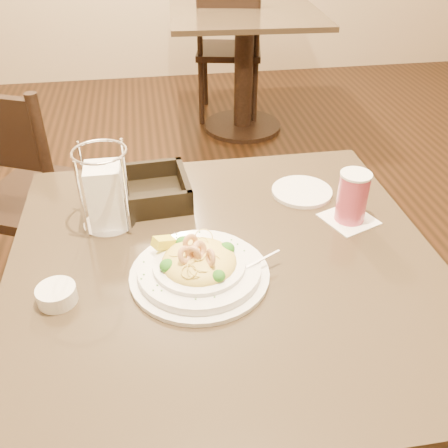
{
  "coord_description": "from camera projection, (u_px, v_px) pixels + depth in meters",
  "views": [
    {
      "loc": [
        -0.13,
        -0.8,
        1.42
      ],
      "look_at": [
        0.0,
        0.02,
        0.84
      ],
      "focal_mm": 40.0,
      "sensor_mm": 36.0,
      "label": 1
    }
  ],
  "objects": [
    {
      "name": "pasta_bowl",
      "position": [
        199.0,
        267.0,
        0.98
      ],
      "size": [
        0.31,
        0.28,
        0.09
      ],
      "rotation": [
        0.0,
        0.0,
        0.3
      ],
      "color": "white",
      "rests_on": "main_table"
    },
    {
      "name": "background_table",
      "position": [
        244.0,
        51.0,
        3.13
      ],
      "size": [
        0.95,
        0.95,
        0.76
      ],
      "rotation": [
        0.0,
        0.0,
        -0.06
      ],
      "color": "black",
      "rests_on": "ground"
    },
    {
      "name": "main_table",
      "position": [
        225.0,
        340.0,
        1.18
      ],
      "size": [
        0.9,
        0.9,
        0.76
      ],
      "color": "black",
      "rests_on": "ground"
    },
    {
      "name": "dining_chair_far",
      "position": [
        229.0,
        46.0,
        3.3
      ],
      "size": [
        0.5,
        0.5,
        0.93
      ],
      "rotation": [
        0.0,
        0.0,
        2.94
      ],
      "color": "black",
      "rests_on": "ground"
    },
    {
      "name": "dining_chair_near",
      "position": [
        34.0,
        195.0,
        1.75
      ],
      "size": [
        0.56,
        0.56,
        0.93
      ],
      "rotation": [
        0.0,
        0.0,
        2.71
      ],
      "color": "black",
      "rests_on": "ground"
    },
    {
      "name": "bread_basket",
      "position": [
        142.0,
        193.0,
        1.22
      ],
      "size": [
        0.24,
        0.2,
        0.06
      ],
      "rotation": [
        0.0,
        0.0,
        0.07
      ],
      "color": "black",
      "rests_on": "main_table"
    },
    {
      "name": "drink_glass",
      "position": [
        352.0,
        197.0,
        1.13
      ],
      "size": [
        0.14,
        0.14,
        0.12
      ],
      "rotation": [
        0.0,
        0.0,
        0.38
      ],
      "color": "white",
      "rests_on": "main_table"
    },
    {
      "name": "napkin_caddy",
      "position": [
        106.0,
        194.0,
        1.1
      ],
      "size": [
        0.12,
        0.12,
        0.19
      ],
      "rotation": [
        0.0,
        0.0,
        0.35
      ],
      "color": "silver",
      "rests_on": "main_table"
    },
    {
      "name": "side_plate",
      "position": [
        302.0,
        191.0,
        1.26
      ],
      "size": [
        0.17,
        0.17,
        0.01
      ],
      "primitive_type": "cylinder",
      "rotation": [
        0.0,
        0.0,
        -0.14
      ],
      "color": "white",
      "rests_on": "main_table"
    },
    {
      "name": "butter_ramekin",
      "position": [
        57.0,
        295.0,
        0.93
      ],
      "size": [
        0.09,
        0.09,
        0.03
      ],
      "primitive_type": "cylinder",
      "rotation": [
        0.0,
        0.0,
        -0.27
      ],
      "color": "white",
      "rests_on": "main_table"
    }
  ]
}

